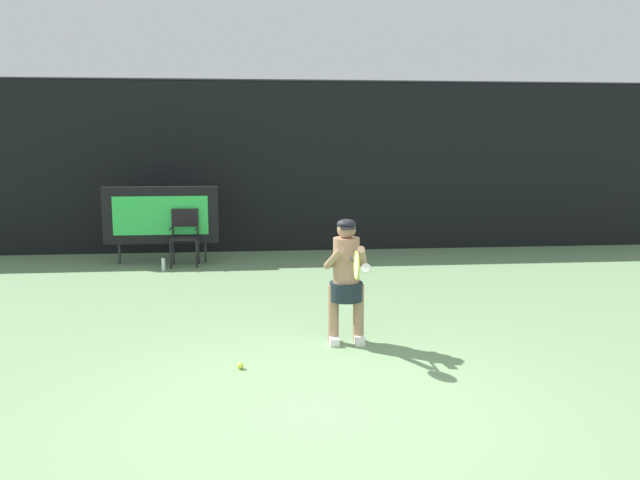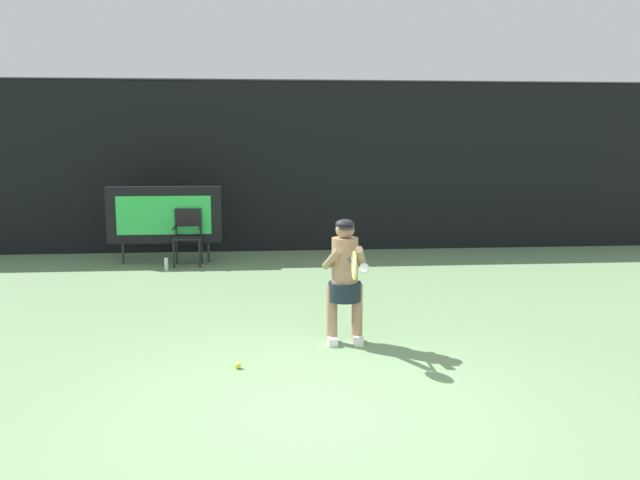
{
  "view_description": "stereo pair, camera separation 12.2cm",
  "coord_description": "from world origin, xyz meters",
  "px_view_note": "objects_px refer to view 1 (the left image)",
  "views": [
    {
      "loc": [
        -0.58,
        -5.39,
        2.38
      ],
      "look_at": [
        0.28,
        3.13,
        1.05
      ],
      "focal_mm": 36.15,
      "sensor_mm": 36.0,
      "label": 1
    },
    {
      "loc": [
        -0.46,
        -5.4,
        2.38
      ],
      "look_at": [
        0.28,
        3.13,
        1.05
      ],
      "focal_mm": 36.15,
      "sensor_mm": 36.0,
      "label": 2
    }
  ],
  "objects_px": {
    "scoreboard": "(161,215)",
    "tennis_ball_loose": "(240,366)",
    "water_bottle": "(163,264)",
    "tennis_player": "(346,276)",
    "umpire_chair": "(185,234)",
    "tennis_racket": "(356,265)"
  },
  "relations": [
    {
      "from": "scoreboard",
      "to": "tennis_racket",
      "type": "bearing_deg",
      "value": -64.09
    },
    {
      "from": "umpire_chair",
      "to": "scoreboard",
      "type": "bearing_deg",
      "value": 148.46
    },
    {
      "from": "scoreboard",
      "to": "tennis_player",
      "type": "relative_size",
      "value": 1.49
    },
    {
      "from": "water_bottle",
      "to": "tennis_player",
      "type": "bearing_deg",
      "value": -58.82
    },
    {
      "from": "water_bottle",
      "to": "tennis_ball_loose",
      "type": "bearing_deg",
      "value": -74.09
    },
    {
      "from": "umpire_chair",
      "to": "tennis_racket",
      "type": "height_order",
      "value": "tennis_racket"
    },
    {
      "from": "tennis_player",
      "to": "tennis_racket",
      "type": "xyz_separation_m",
      "value": [
        0.02,
        -0.62,
        0.25
      ]
    },
    {
      "from": "umpire_chair",
      "to": "tennis_ball_loose",
      "type": "bearing_deg",
      "value": -78.65
    },
    {
      "from": "tennis_player",
      "to": "umpire_chair",
      "type": "bearing_deg",
      "value": 115.48
    },
    {
      "from": "umpire_chair",
      "to": "water_bottle",
      "type": "relative_size",
      "value": 4.08
    },
    {
      "from": "scoreboard",
      "to": "water_bottle",
      "type": "distance_m",
      "value": 1.14
    },
    {
      "from": "tennis_player",
      "to": "tennis_racket",
      "type": "height_order",
      "value": "tennis_player"
    },
    {
      "from": "scoreboard",
      "to": "tennis_player",
      "type": "height_order",
      "value": "scoreboard"
    },
    {
      "from": "umpire_chair",
      "to": "water_bottle",
      "type": "bearing_deg",
      "value": -125.82
    },
    {
      "from": "scoreboard",
      "to": "tennis_ball_loose",
      "type": "xyz_separation_m",
      "value": [
        1.63,
        -6.1,
        -0.91
      ]
    },
    {
      "from": "water_bottle",
      "to": "tennis_player",
      "type": "distance_m",
      "value": 5.36
    },
    {
      "from": "tennis_racket",
      "to": "tennis_ball_loose",
      "type": "xyz_separation_m",
      "value": [
        -1.25,
        -0.17,
        -1.02
      ]
    },
    {
      "from": "scoreboard",
      "to": "water_bottle",
      "type": "bearing_deg",
      "value": -81.62
    },
    {
      "from": "scoreboard",
      "to": "umpire_chair",
      "type": "height_order",
      "value": "scoreboard"
    },
    {
      "from": "scoreboard",
      "to": "tennis_player",
      "type": "distance_m",
      "value": 6.04
    },
    {
      "from": "scoreboard",
      "to": "tennis_player",
      "type": "bearing_deg",
      "value": -61.7
    },
    {
      "from": "tennis_player",
      "to": "tennis_ball_loose",
      "type": "xyz_separation_m",
      "value": [
        -1.23,
        -0.78,
        -0.77
      ]
    }
  ]
}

